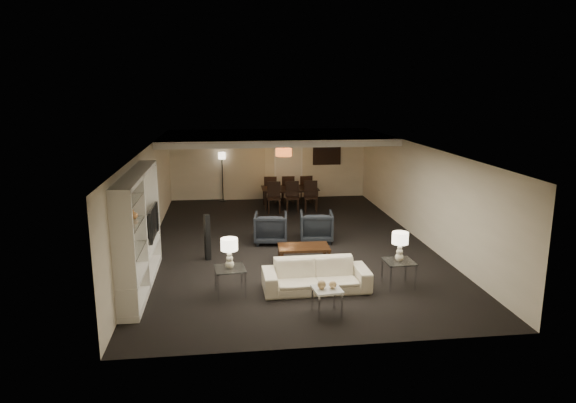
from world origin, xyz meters
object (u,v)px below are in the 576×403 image
Objects in this scene: vase_amber at (133,214)px; chair_fm at (288,189)px; marble_table at (327,301)px; dining_table at (290,198)px; sofa at (316,276)px; side_table_left at (230,281)px; chair_fl at (270,190)px; chair_nr at (311,197)px; chair_fr at (305,189)px; television at (148,222)px; armchair_right at (316,226)px; table_lamp_left at (229,253)px; floor_lamp at (222,177)px; pendant_light at (284,152)px; chair_nl at (274,198)px; chair_nm at (293,197)px; armchair_left at (271,228)px; coffee_table at (304,255)px; table_lamp_right at (400,247)px; side_table_right at (398,274)px; vase_blue at (129,250)px; floor_speaker at (207,237)px.

chair_fm is at bearing 63.38° from vase_amber.
dining_table is at bearing 87.21° from marble_table.
side_table_left is (-1.70, 0.00, -0.04)m from sofa.
chair_fm is (0.60, 0.00, 0.00)m from chair_fl.
chair_nr is 1.30m from chair_fr.
television is at bearing 59.05° from chair_fm.
table_lamp_left is at bearing 62.29° from armchair_right.
floor_lamp is at bearing 152.52° from chair_nr.
pendant_light is 1.68m from chair_nr.
pendant_light reaches higher than chair_fm.
chair_nm is at bearing 4.28° from chair_nl.
chair_nr is at bearing 67.54° from side_table_left.
coffee_table is at bearing 116.54° from armchair_left.
table_lamp_right is 8.07m from chair_fl.
side_table_left is at bearing 180.00° from table_lamp_right.
side_table_left is at bearing 62.29° from armchair_right.
side_table_right is 3.09× the size of vase_blue.
television is 6.67m from chair_nr.
dining_table is at bearing 90.68° from chair_fm.
chair_nr is 1.77m from chair_fl.
pendant_light reaches higher than floor_lamp.
chair_fl is (3.24, 6.24, -0.60)m from television.
coffee_table is 2.28m from floor_speaker.
floor_speaker is 1.12× the size of chair_fr.
pendant_light is at bearing 88.42° from coffee_table.
marble_table is at bearing -147.09° from table_lamp_right.
chair_fl is at bearing -87.98° from armchair_left.
chair_fr reaches higher than dining_table.
chair_nm is (-1.30, 6.54, -0.35)m from table_lamp_right.
marble_table is at bearing -90.78° from sofa.
chair_nm is 0.56× the size of floor_lamp.
pendant_light is at bearing 103.04° from table_lamp_right.
side_table_left is (-2.30, -3.30, -0.12)m from armchair_right.
television reaches higher than dining_table.
vase_blue is 0.17× the size of floor_speaker.
chair_nl is 1.77m from chair_fr.
marble_table is at bearing -9.07° from vase_blue.
chair_fl is (2.00, 5.70, -0.06)m from floor_speaker.
vase_amber is at bearing -118.62° from chair_nr.
chair_nr is at bearing 82.52° from marble_table.
vase_blue reaches higher than sofa.
coffee_table is 1.06× the size of floor_speaker.
table_lamp_left is at bearing -105.51° from dining_table.
side_table_left is at bearing 0.00° from table_lamp_left.
floor_speaker is 5.44m from chair_nr.
table_lamp_left is 3.40m from table_lamp_right.
marble_table is at bearing -91.98° from dining_table.
side_table_left is 0.97× the size of table_lamp_right.
pendant_light is at bearing -34.93° from television.
armchair_right is 0.50× the size of floor_lamp.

